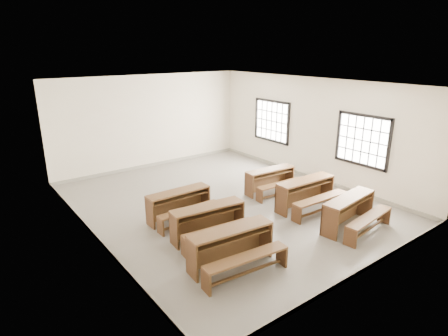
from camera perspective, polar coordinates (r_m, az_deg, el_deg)
room at (r=9.69m, az=0.43°, el=6.54°), size 8.50×8.50×3.20m
desk_set_0 at (r=7.30m, az=1.28°, el=-11.64°), size 1.80×1.05×0.78m
desk_set_1 at (r=8.30m, az=-2.30°, el=-7.91°), size 1.75×1.04×0.75m
desk_set_2 at (r=9.26m, az=-6.73°, el=-5.30°), size 1.63×0.86×0.73m
desk_set_3 at (r=9.24m, az=18.72°, el=-6.10°), size 1.78×1.07×0.76m
desk_set_4 at (r=10.03m, az=12.50°, el=-3.55°), size 1.77×0.96×0.79m
desk_set_5 at (r=10.97m, az=7.17°, el=-1.65°), size 1.61×0.91×0.70m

